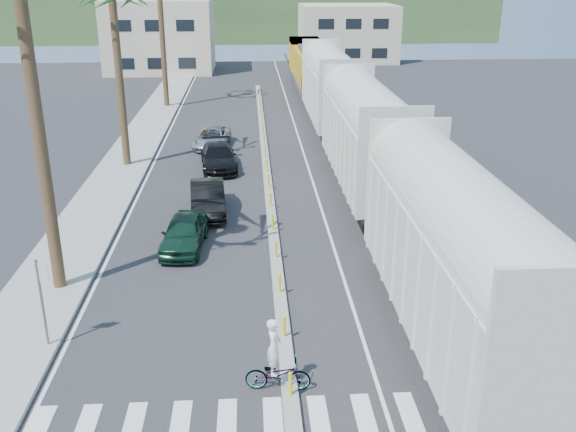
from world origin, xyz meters
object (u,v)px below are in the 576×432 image
(car_lead, at_px, (184,233))
(cyclist, at_px, (277,367))
(street_sign, at_px, (40,291))
(car_second, at_px, (208,198))

(car_lead, xyz_separation_m, cyclist, (3.45, -9.99, 0.01))
(car_lead, bearing_deg, street_sign, -110.62)
(cyclist, bearing_deg, car_second, 16.64)
(street_sign, height_order, car_second, street_sign)
(street_sign, distance_m, cyclist, 7.51)
(street_sign, xyz_separation_m, car_second, (4.28, 11.69, -1.22))
(street_sign, relative_size, cyclist, 1.36)
(street_sign, bearing_deg, car_lead, 64.81)
(car_second, bearing_deg, street_sign, -114.84)
(street_sign, height_order, car_lead, street_sign)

